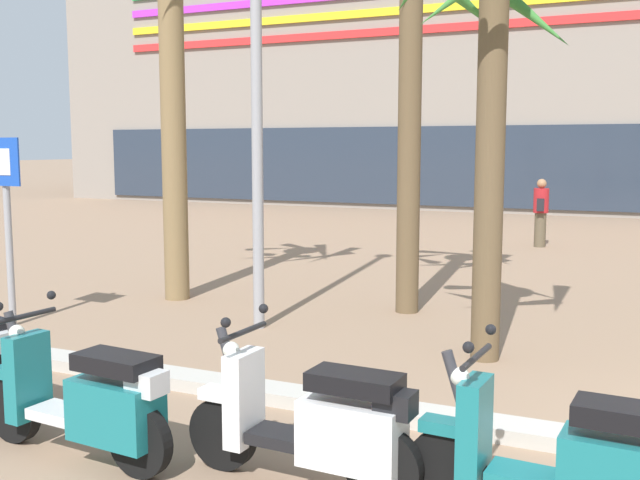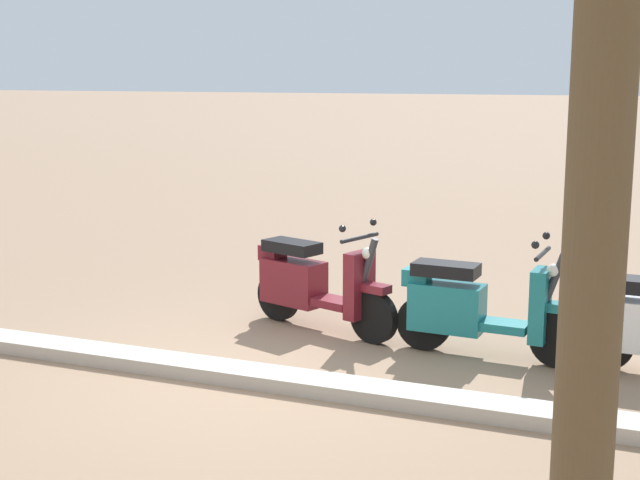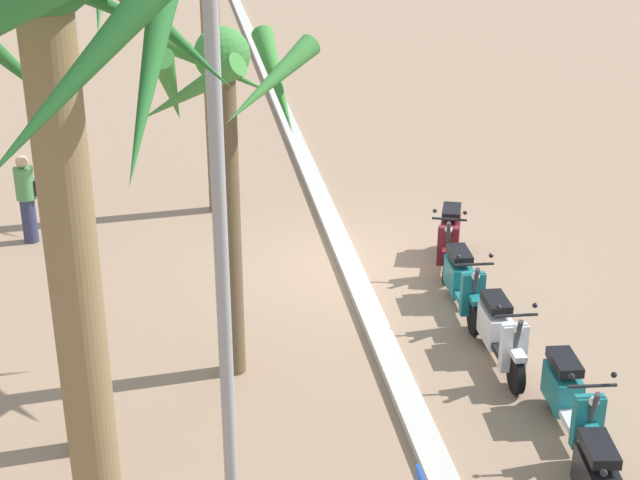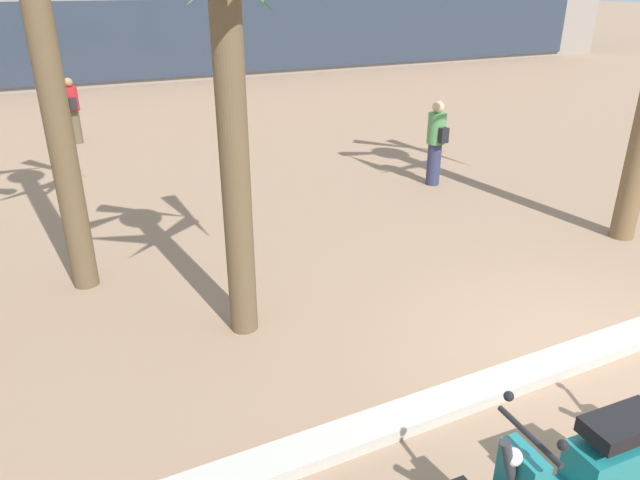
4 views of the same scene
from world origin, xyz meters
The scene contains 5 objects.
ground_plane centered at (0.00, 0.00, 0.00)m, with size 200.00×200.00×0.00m, color #93755B.
curb_strip centered at (0.00, 0.09, 0.06)m, with size 60.00×0.36×0.12m, color #BCB7AD.
scooter_teal_gap_after_mid centered at (-1.72, -1.33, 0.46)m, with size 1.78×0.56×1.17m.
pedestrian_window_shopping centered at (-3.92, 11.92, 0.82)m, with size 0.34×0.46×1.56m.
pedestrian_by_palm_tree centered at (1.99, 5.50, 0.85)m, with size 0.34×0.45×1.61m.
Camera 4 is at (-4.74, -3.29, 3.63)m, focal length 32.78 mm.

